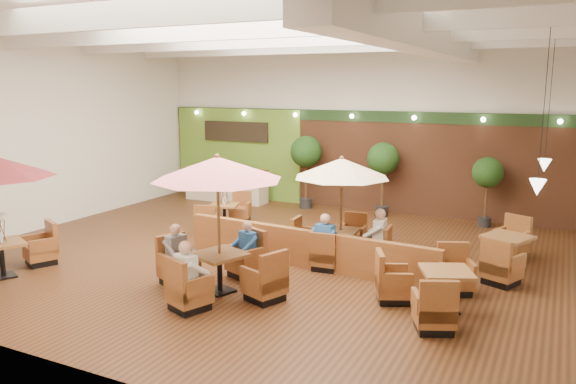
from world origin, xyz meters
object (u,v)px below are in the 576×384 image
Objects in this scene: table_3 at (224,211)px; topiary_0 at (306,154)px; diner_2 at (178,248)px; table_2 at (341,189)px; service_counter at (226,185)px; booth_divider at (304,248)px; topiary_1 at (383,162)px; topiary_2 at (487,175)px; diner_3 at (326,236)px; diner_0 at (188,269)px; diner_4 at (377,231)px; table_1 at (218,200)px; diner_1 at (246,243)px; table_4 at (430,289)px; table_5 at (507,253)px.

topiary_0 is at bearing 55.54° from table_3.
table_2 is at bearing 159.22° from diner_2.
table_2 reaches higher than service_counter.
table_2 reaches higher than booth_divider.
topiary_1 reaches higher than table_3.
topiary_2 is 2.47× the size of diner_3.
diner_3 is (3.04, -5.61, -1.02)m from topiary_0.
diner_0 is 4.66m from diner_4.
table_3 is (-4.04, 1.29, -1.19)m from table_2.
topiary_2 is at bearing 65.49° from booth_divider.
service_counter is 5.71m from topiary_1.
booth_divider is at bearing 89.57° from table_1.
booth_divider is 4.19m from table_3.
table_1 reaches higher than diner_3.
table_1 is at bearing 139.77° from diner_4.
diner_1 is at bearing -54.59° from service_counter.
diner_0 reaches higher than diner_2.
booth_divider is at bearing 155.69° from diner_2.
diner_2 is (-1.01, -0.00, -1.10)m from table_1.
service_counter is at bearing 118.11° from table_4.
topiary_1 is at bearing 0.00° from topiary_0.
topiary_1 is 6.92m from diner_1.
table_2 reaches higher than topiary_0.
table_5 is at bearing -76.99° from diner_4.
diner_0 is at bearing -95.86° from topiary_1.
table_2 is 0.86× the size of table_5.
table_2 is at bearing 94.58° from diner_3.
topiary_2 is at bearing 163.98° from diner_2.
diner_2 is (0.69, -7.80, -1.03)m from topiary_0.
topiary_1 reaches higher than service_counter.
table_1 is 7.85m from topiary_1.
booth_divider is (5.53, -5.46, -0.15)m from service_counter.
topiary_1 is (0.90, 7.80, -0.15)m from table_1.
diner_0 is 1.03× the size of diner_3.
table_3 is 7.38m from table_4.
table_1 reaches higher than table_5.
diner_2 is at bearing -132.38° from table_2.
topiary_1 is 2.80× the size of diner_3.
topiary_2 is 2.53× the size of diner_2.
table_5 is at bearing -125.10° from diner_1.
topiary_0 reaches higher than diner_4.
diner_3 is at bearing -85.52° from topiary_1.
table_1 is 1.49m from diner_2.
table_2 is at bearing 116.54° from table_4.
table_3 is at bearing 133.65° from diner_0.
diner_0 is at bearing -110.95° from table_5.
diner_1 is 0.90× the size of diner_3.
diner_3 is (-2.63, -5.61, -0.74)m from topiary_2.
diner_4 reaches higher than table_5.
table_2 is 3.52m from table_4.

